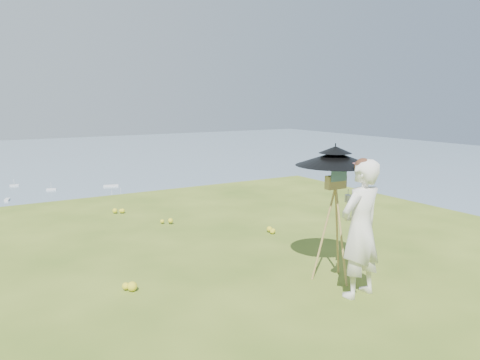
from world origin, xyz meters
TOP-DOWN VIEW (x-y plane):
  - ground at (0.00, 0.00)m, footprint 14.00×14.00m
  - slope_trees at (0.00, 35.00)m, footprint 110.00×50.00m
  - wildflowers at (0.00, 0.25)m, footprint 10.00×10.50m
  - painter at (1.55, -1.25)m, footprint 0.72×0.52m
  - field_easel at (1.65, -0.65)m, footprint 0.65×0.65m
  - sun_umbrella at (1.65, -0.62)m, footprint 1.14×1.14m
  - painter_cap at (1.55, -1.25)m, footprint 0.23×0.27m

SIDE VIEW (x-z plane):
  - slope_trees at x=0.00m, z-range -18.00..-12.00m
  - ground at x=0.00m, z-range 0.00..0.00m
  - wildflowers at x=0.00m, z-range 0.00..0.12m
  - field_easel at x=1.65m, z-range 0.00..1.67m
  - painter at x=1.55m, z-range 0.00..1.84m
  - sun_umbrella at x=1.65m, z-range 1.37..1.98m
  - painter_cap at x=1.55m, z-range 1.73..1.83m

